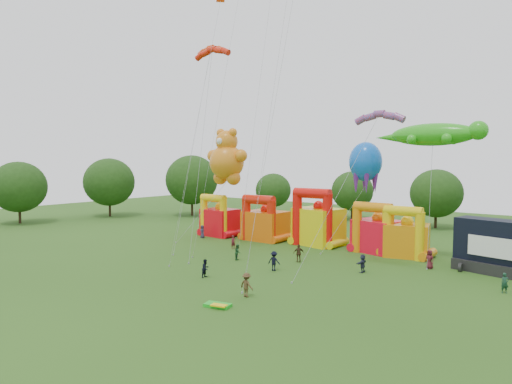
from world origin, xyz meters
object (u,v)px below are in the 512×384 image
Objects in this scene: gecko_kite at (431,169)px; spectator_0 at (202,232)px; octopus_kite at (352,198)px; spectator_4 at (299,253)px; bouncy_castle_2 at (317,223)px; stage_trailer at (501,248)px; bouncy_castle_0 at (219,220)px; teddy_bear_kite at (214,186)px.

gecko_kite is 31.95m from spectator_0.
octopus_kite is at bearing 173.77° from gecko_kite.
gecko_kite is 16.84m from spectator_4.
bouncy_castle_2 is 6.33m from octopus_kite.
gecko_kite is at bearing 172.00° from stage_trailer.
spectator_4 reaches higher than spectator_0.
gecko_kite is (14.75, -1.55, 7.31)m from bouncy_castle_2.
bouncy_castle_0 is 15.24m from bouncy_castle_2.
bouncy_castle_2 reaches higher than stage_trailer.
gecko_kite reaches higher than octopus_kite.
gecko_kite is at bearing -179.23° from spectator_4.
bouncy_castle_0 reaches higher than spectator_4.
stage_trailer reaches higher than spectator_4.
octopus_kite is (-16.67, 2.04, 3.94)m from stage_trailer.
gecko_kite reaches higher than bouncy_castle_2.
spectator_4 is at bearing -157.44° from stage_trailer.
octopus_kite is 6.76× the size of spectator_4.
spectator_4 is at bearing -142.58° from gecko_kite.
spectator_0 is at bearing -101.34° from bouncy_castle_0.
stage_trailer is 10.41m from gecko_kite.
teddy_bear_kite is 28.52m from gecko_kite.
gecko_kite is 10.33m from octopus_kite.
bouncy_castle_2 is at bearing 173.99° from gecko_kite.
bouncy_castle_2 is at bearing 174.41° from octopus_kite.
bouncy_castle_0 is at bearing -171.08° from bouncy_castle_2.
octopus_kite reaches higher than bouncy_castle_0.
gecko_kite reaches higher than bouncy_castle_0.
octopus_kite is 22.01m from spectator_0.
bouncy_castle_2 is at bearing -107.52° from spectator_4.
gecko_kite is 1.13× the size of octopus_kite.
bouncy_castle_2 is 15.11m from teddy_bear_kite.
teddy_bear_kite is (-35.24, -2.51, 4.97)m from stage_trailer.
bouncy_castle_2 is 0.49× the size of gecko_kite.
bouncy_castle_2 is 10.89m from spectator_4.
spectator_4 is (16.95, -5.09, -6.54)m from teddy_bear_kite.
stage_trailer is 0.66× the size of octopus_kite.
stage_trailer is at bearing 21.32° from spectator_0.
bouncy_castle_0 is 3.10× the size of spectator_4.
stage_trailer is (21.81, -2.54, -0.27)m from bouncy_castle_2.
spectator_4 is at bearing -99.53° from octopus_kite.
stage_trailer is 19.87m from spectator_4.
teddy_bear_kite reaches higher than stage_trailer.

